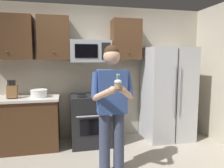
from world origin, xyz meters
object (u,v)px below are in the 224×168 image
Objects in this scene: microwave at (90,51)px; refrigerator at (167,94)px; person at (112,103)px; bowl_large_white at (39,93)px; oven_range at (92,119)px; cupcake at (118,84)px; knife_block at (12,91)px.

refrigerator is at bearing -6.03° from microwave.
microwave reaches higher than person.
oven_range is at bearing 0.26° from bowl_large_white.
person is at bearing 90.00° from cupcake.
person is at bearing -83.43° from microwave.
bowl_large_white is 1.65× the size of cupcake.
microwave is (0.00, 0.12, 1.26)m from oven_range.
oven_range is 1.26× the size of microwave.
person reaches higher than bowl_large_white.
microwave is at bearing 7.66° from bowl_large_white.
knife_block reaches higher than bowl_large_white.
knife_block is at bearing 136.51° from cupcake.
microwave is 0.41× the size of refrigerator.
cupcake is at bearing -43.49° from knife_block.
microwave is at bearing 89.98° from oven_range.
person is (0.14, -1.23, -0.72)m from microwave.
refrigerator is 5.63× the size of knife_block.
bowl_large_white is at bearing 126.45° from cupcake.
refrigerator is at bearing 45.84° from cupcake.
bowl_large_white is 0.16× the size of person.
knife_block is (-1.34, -0.15, -0.68)m from microwave.
bowl_large_white is at bearing -172.34° from microwave.
oven_range is 2.91× the size of knife_block.
bowl_large_white is (-2.42, 0.04, 0.09)m from refrigerator.
person reaches higher than oven_range.
knife_block is 0.18× the size of person.
knife_block is (-2.84, 0.01, 0.14)m from refrigerator.
knife_block is (-1.34, -0.03, 0.58)m from oven_range.
oven_range is 3.25× the size of bowl_large_white.
cupcake is at bearing -84.38° from oven_range.
microwave is at bearing 173.97° from refrigerator.
oven_range is 5.36× the size of cupcake.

